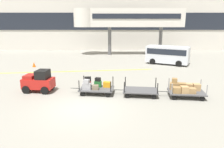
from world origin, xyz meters
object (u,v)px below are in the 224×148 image
object	(u,v)px
baggage_tug	(39,81)
baggage_cart_tail	(184,89)
shuttle_van	(168,54)
baggage_cart_lead	(95,86)
baggage_cart_middle	(140,91)
safety_cone_near	(34,64)

from	to	relation	value
baggage_tug	baggage_cart_tail	xyz separation A→B (m)	(9.98, -1.15, -0.21)
baggage_tug	shuttle_van	distance (m)	15.35
baggage_cart_lead	baggage_tug	bearing A→B (deg)	173.60
baggage_tug	baggage_cart_tail	size ratio (longest dim) A/B	0.72
baggage_tug	baggage_cart_lead	world-z (taller)	baggage_tug
baggage_cart_lead	baggage_cart_middle	bearing A→B (deg)	-7.72
baggage_tug	baggage_cart_tail	bearing A→B (deg)	-6.58
baggage_cart_middle	shuttle_van	world-z (taller)	shuttle_van
baggage_cart_middle	shuttle_van	xyz separation A→B (m)	(4.65, 10.73, 0.89)
baggage_cart_lead	safety_cone_near	distance (m)	11.50
baggage_tug	shuttle_van	bearing A→B (deg)	39.98
baggage_cart_tail	shuttle_van	bearing A→B (deg)	80.81
baggage_cart_tail	safety_cone_near	bearing A→B (deg)	144.60
baggage_tug	baggage_cart_lead	distance (m)	4.06
baggage_cart_lead	baggage_cart_tail	world-z (taller)	baggage_cart_tail
baggage_cart_middle	baggage_cart_lead	bearing A→B (deg)	172.28
baggage_cart_middle	safety_cone_near	size ratio (longest dim) A/B	5.57
baggage_tug	safety_cone_near	size ratio (longest dim) A/B	4.03
shuttle_van	baggage_cart_middle	bearing A→B (deg)	-113.45
baggage_cart_tail	shuttle_van	world-z (taller)	shuttle_van
baggage_tug	baggage_cart_middle	size ratio (longest dim) A/B	0.72
baggage_cart_lead	safety_cone_near	world-z (taller)	baggage_cart_lead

